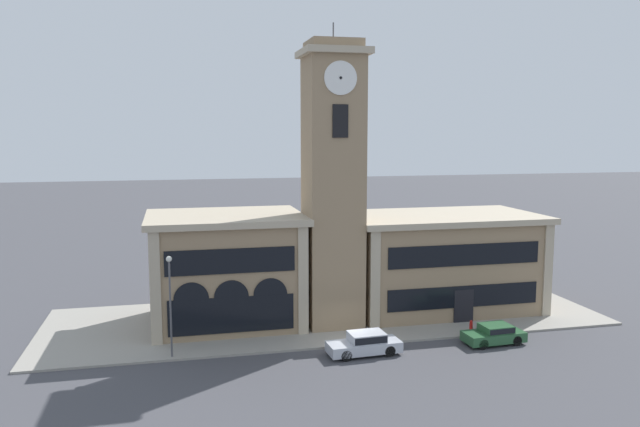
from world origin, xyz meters
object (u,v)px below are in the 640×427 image
Objects in this scene: parked_car_mid at (494,334)px; fire_hydrant at (471,327)px; parked_car_near at (365,343)px; street_lamp at (170,292)px.

parked_car_mid reaches higher than fire_hydrant.
parked_car_near is at bearing -3.19° from parked_car_mid.
parked_car_mid is at bearing -5.48° from street_lamp.
fire_hydrant is (20.10, 0.05, -3.67)m from street_lamp.
parked_car_near is at bearing -9.56° from street_lamp.
fire_hydrant is (8.29, 2.04, -0.18)m from parked_car_near.
street_lamp reaches higher than parked_car_mid.
street_lamp is 7.24× the size of fire_hydrant.
fire_hydrant is (-0.64, 2.04, -0.11)m from parked_car_mid.
parked_car_near is 5.40× the size of fire_hydrant.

